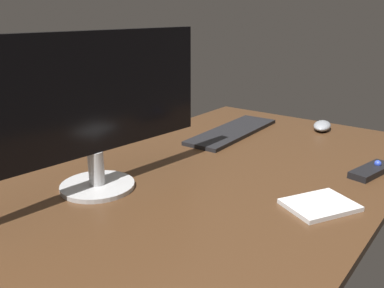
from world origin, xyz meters
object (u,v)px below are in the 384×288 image
at_px(monitor, 91,102).
at_px(keyboard, 233,132).
at_px(notepad, 320,205).
at_px(computer_mouse, 322,126).
at_px(media_remote, 372,170).

distance_m(monitor, keyboard, 0.64).
relative_size(keyboard, notepad, 2.91).
bearing_deg(keyboard, monitor, 176.77).
height_order(computer_mouse, media_remote, same).
distance_m(computer_mouse, notepad, 0.65).
height_order(keyboard, computer_mouse, computer_mouse).
bearing_deg(notepad, media_remote, -7.75).
bearing_deg(computer_mouse, keyboard, 120.97).
xyz_separation_m(monitor, notepad, (0.23, -0.48, -0.21)).
bearing_deg(notepad, monitor, 115.77).
relative_size(keyboard, computer_mouse, 3.64).
bearing_deg(notepad, keyboard, 50.79).
xyz_separation_m(keyboard, media_remote, (-0.10, -0.50, 0.00)).
bearing_deg(keyboard, notepad, -130.94).
height_order(media_remote, notepad, media_remote).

